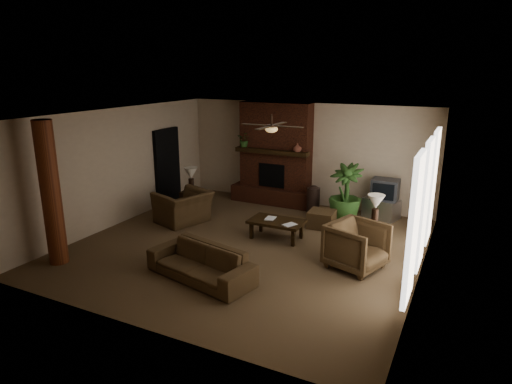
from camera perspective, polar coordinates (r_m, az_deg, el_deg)
The scene contains 23 objects.
room_shell at distance 9.22m, azimuth -1.10°, elevation 1.19°, with size 7.00×7.00×7.00m.
fireplace at distance 12.44m, azimuth 2.47°, elevation 3.84°, with size 2.40×0.70×2.80m.
windows at distance 8.48m, azimuth 20.74°, elevation -1.50°, with size 0.08×3.65×2.35m.
log_column at distance 9.26m, azimuth -24.81°, elevation -0.23°, with size 0.36×0.36×2.80m, color brown.
doorway at distance 12.60m, azimuth -11.29°, elevation 3.21°, with size 0.10×1.00×2.10m, color black.
ceiling_fan at distance 9.10m, azimuth 2.00°, elevation 8.24°, with size 1.35×1.35×0.37m.
sofa at distance 8.15m, azimuth -7.13°, elevation -8.33°, with size 2.08×0.61×0.81m, color #4B3620.
armchair_left at distance 11.06m, azimuth -9.33°, elevation -1.26°, with size 1.20×0.78×1.05m, color #4B3620.
armchair_right at distance 8.67m, azimuth 12.80°, elevation -6.49°, with size 0.96×0.90×0.99m, color #4B3620.
coffee_table at distance 9.93m, azimuth 2.65°, elevation -3.95°, with size 1.20×0.70×0.43m.
ottoman at distance 10.80m, azimuth 8.40°, elevation -3.44°, with size 0.60×0.60×0.40m, color #4B3620.
tv_stand at distance 11.76m, azimuth 15.76°, elevation -2.02°, with size 0.85×0.50×0.50m, color silver.
tv at distance 11.60m, azimuth 16.22°, elevation 0.33°, with size 0.65×0.53×0.52m.
floor_vase at distance 11.66m, azimuth 7.35°, elevation -0.76°, with size 0.34×0.34×0.77m.
floor_plant at distance 11.24m, azimuth 11.31°, elevation -1.70°, with size 0.81×1.45×0.81m, color #2E5220.
side_table_left at distance 11.97m, azimuth -8.15°, elevation -1.14°, with size 0.50×0.50×0.55m, color black.
lamp_left at distance 11.73m, azimuth -8.34°, elevation 2.19°, with size 0.36×0.36×0.65m.
side_table_right at distance 9.63m, azimuth 15.02°, elevation -5.75°, with size 0.50×0.50×0.55m, color black.
lamp_right at distance 9.45m, azimuth 15.11°, elevation -1.51°, with size 0.38×0.38×0.65m.
mantel_plant at distance 12.47m, azimuth -1.47°, elevation 6.53°, with size 0.38×0.42×0.33m, color #2E5220.
mantel_vase at distance 11.78m, azimuth 5.33°, elevation 5.66°, with size 0.22×0.23×0.22m, color brown.
book_a at distance 9.97m, azimuth 1.28°, elevation -2.63°, with size 0.22×0.03×0.29m, color #999999.
book_b at distance 9.65m, azimuth 3.95°, elevation -3.29°, with size 0.21×0.02×0.29m, color #999999.
Camera 1 is at (4.12, -7.92, 3.71)m, focal length 31.20 mm.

